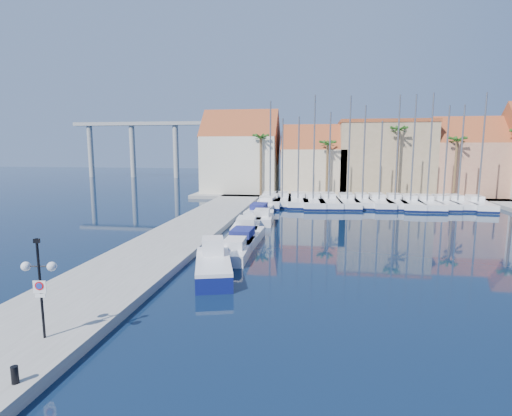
{
  "coord_description": "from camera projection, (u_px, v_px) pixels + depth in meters",
  "views": [
    {
      "loc": [
        2.55,
        -18.6,
        7.76
      ],
      "look_at": [
        -2.22,
        12.52,
        3.0
      ],
      "focal_mm": 28.0,
      "sensor_mm": 36.0,
      "label": 1
    }
  ],
  "objects": [
    {
      "name": "palm_1",
      "position": [
        328.0,
        145.0,
        58.96
      ],
      "size": [
        2.6,
        2.6,
        9.15
      ],
      "color": "brown",
      "rests_on": "shore_north"
    },
    {
      "name": "shore_north",
      "position": [
        363.0,
        194.0,
        65.1
      ],
      "size": [
        54.0,
        16.0,
        0.5
      ],
      "primitive_type": "cube",
      "color": "gray",
      "rests_on": "ground"
    },
    {
      "name": "sailboat_7",
      "position": [
        378.0,
        202.0,
        53.57
      ],
      "size": [
        3.23,
        10.03,
        11.2
      ],
      "rotation": [
        0.0,
        0.0,
        0.06
      ],
      "color": "white",
      "rests_on": "ground"
    },
    {
      "name": "palm_2",
      "position": [
        399.0,
        132.0,
        57.18
      ],
      "size": [
        2.6,
        2.6,
        11.15
      ],
      "color": "brown",
      "rests_on": "shore_north"
    },
    {
      "name": "motorboat_west_0",
      "position": [
        236.0,
        249.0,
        28.76
      ],
      "size": [
        2.11,
        6.16,
        1.4
      ],
      "rotation": [
        0.0,
        0.0,
        0.02
      ],
      "color": "white",
      "rests_on": "ground"
    },
    {
      "name": "palm_0",
      "position": [
        261.0,
        139.0,
        60.31
      ],
      "size": [
        2.6,
        2.6,
        10.15
      ],
      "color": "brown",
      "rests_on": "shore_north"
    },
    {
      "name": "building_2",
      "position": [
        384.0,
        157.0,
        63.75
      ],
      "size": [
        14.2,
        10.2,
        11.5
      ],
      "color": "#9E8861",
      "rests_on": "shore_north"
    },
    {
      "name": "quay_west",
      "position": [
        180.0,
        236.0,
        34.22
      ],
      "size": [
        6.0,
        77.0,
        0.5
      ],
      "primitive_type": "cube",
      "color": "gray",
      "rests_on": "ground"
    },
    {
      "name": "sailboat_8",
      "position": [
        394.0,
        202.0,
        53.3
      ],
      "size": [
        3.0,
        9.43,
        14.47
      ],
      "rotation": [
        0.0,
        0.0,
        -0.06
      ],
      "color": "white",
      "rests_on": "ground"
    },
    {
      "name": "motorboat_west_5",
      "position": [
        269.0,
        203.0,
        53.19
      ],
      "size": [
        2.99,
        7.53,
        1.4
      ],
      "rotation": [
        0.0,
        0.0,
        -0.09
      ],
      "color": "white",
      "rests_on": "ground"
    },
    {
      "name": "sailboat_2",
      "position": [
        298.0,
        200.0,
        55.06
      ],
      "size": [
        3.36,
        10.52,
        11.86
      ],
      "rotation": [
        0.0,
        0.0,
        0.06
      ],
      "color": "white",
      "rests_on": "ground"
    },
    {
      "name": "building_1",
      "position": [
        314.0,
        163.0,
        64.57
      ],
      "size": [
        10.3,
        8.0,
        11.0
      ],
      "color": "#CDB391",
      "rests_on": "shore_north"
    },
    {
      "name": "sailboat_4",
      "position": [
        328.0,
        201.0,
        54.28
      ],
      "size": [
        3.62,
        11.12,
        12.36
      ],
      "rotation": [
        0.0,
        0.0,
        0.07
      ],
      "color": "white",
      "rests_on": "ground"
    },
    {
      "name": "motorboat_west_2",
      "position": [
        247.0,
        225.0,
        37.65
      ],
      "size": [
        2.88,
        7.45,
        1.4
      ],
      "rotation": [
        0.0,
        0.0,
        0.08
      ],
      "color": "white",
      "rests_on": "ground"
    },
    {
      "name": "sailboat_1",
      "position": [
        282.0,
        200.0,
        55.4
      ],
      "size": [
        3.12,
        9.69,
        11.65
      ],
      "rotation": [
        0.0,
        0.0,
        0.06
      ],
      "color": "white",
      "rests_on": "ground"
    },
    {
      "name": "sailboat_9",
      "position": [
        410.0,
        203.0,
        52.41
      ],
      "size": [
        3.19,
        9.95,
        14.41
      ],
      "rotation": [
        0.0,
        0.0,
        -0.06
      ],
      "color": "white",
      "rests_on": "ground"
    },
    {
      "name": "building_0",
      "position": [
        241.0,
        155.0,
        66.18
      ],
      "size": [
        12.3,
        9.0,
        13.5
      ],
      "color": "beige",
      "rests_on": "shore_north"
    },
    {
      "name": "motorboat_west_3",
      "position": [
        262.0,
        217.0,
        42.21
      ],
      "size": [
        2.57,
        6.87,
        1.4
      ],
      "rotation": [
        0.0,
        0.0,
        0.06
      ],
      "color": "white",
      "rests_on": "ground"
    },
    {
      "name": "building_3",
      "position": [
        466.0,
        160.0,
        61.04
      ],
      "size": [
        10.3,
        8.0,
        12.0
      ],
      "color": "tan",
      "rests_on": "shore_north"
    },
    {
      "name": "sailboat_12",
      "position": [
        456.0,
        203.0,
        52.41
      ],
      "size": [
        2.43,
        8.94,
        13.14
      ],
      "rotation": [
        0.0,
        0.0,
        0.01
      ],
      "color": "white",
      "rests_on": "ground"
    },
    {
      "name": "sailboat_11",
      "position": [
        442.0,
        203.0,
        52.2
      ],
      "size": [
        2.47,
        8.51,
        13.03
      ],
      "rotation": [
        0.0,
        0.0,
        0.03
      ],
      "color": "white",
      "rests_on": "ground"
    },
    {
      "name": "sailboat_3",
      "position": [
        313.0,
        201.0,
        54.18
      ],
      "size": [
        3.54,
        10.86,
        14.56
      ],
      "rotation": [
        0.0,
        0.0,
        0.07
      ],
      "color": "white",
      "rests_on": "ground"
    },
    {
      "name": "sailboat_13",
      "position": [
        476.0,
        204.0,
        51.42
      ],
      "size": [
        2.94,
        9.22,
        14.51
      ],
      "rotation": [
        0.0,
        0.0,
        -0.06
      ],
      "color": "white",
      "rests_on": "ground"
    },
    {
      "name": "fishing_boat",
      "position": [
        213.0,
        265.0,
        24.32
      ],
      "size": [
        3.62,
        6.44,
        2.14
      ],
      "rotation": [
        0.0,
        0.0,
        0.27
      ],
      "color": "navy",
      "rests_on": "ground"
    },
    {
      "name": "bollard",
      "position": [
        15.0,
        375.0,
        12.38
      ],
      "size": [
        0.22,
        0.22,
        0.56
      ],
      "primitive_type": "cylinder",
      "color": "black",
      "rests_on": "quay_west"
    },
    {
      "name": "sailboat_5",
      "position": [
        347.0,
        201.0,
        53.74
      ],
      "size": [
        3.17,
        10.19,
        14.38
      ],
      "rotation": [
        0.0,
        0.0,
        0.05
      ],
      "color": "white",
      "rests_on": "ground"
    },
    {
      "name": "motorboat_west_6",
      "position": [
        277.0,
        199.0,
        57.05
      ],
      "size": [
        2.82,
        7.01,
        1.4
      ],
      "rotation": [
        0.0,
        0.0,
        -0.09
      ],
      "color": "white",
      "rests_on": "ground"
    },
    {
      "name": "ground",
      "position": [
        262.0,
        306.0,
        19.72
      ],
      "size": [
        260.0,
        260.0,
        0.0
      ],
      "primitive_type": "plane",
      "color": "black",
      "rests_on": "ground"
    },
    {
      "name": "sailboat_6",
      "position": [
        362.0,
        201.0,
        53.85
      ],
      "size": [
        2.34,
        8.81,
        13.21
      ],
      "rotation": [
        0.0,
        0.0,
        0.0
      ],
      "color": "white",
      "rests_on": "ground"
    },
    {
      "name": "viaduct",
      "position": [
        157.0,
        138.0,
        104.18
      ],
      "size": [
        48.0,
        2.2,
        14.45
      ],
      "color": "#9E9E99",
      "rests_on": "ground"
    },
    {
      "name": "motorboat_west_1",
      "position": [
        244.0,
        238.0,
        32.41
      ],
      "size": [
        2.51,
        7.16,
        1.4
      ],
      "rotation": [
        0.0,
        0.0,
        -0.03
      ],
      "color": "white",
      "rests_on": "ground"
    },
    {
      "name": "palm_3",
      "position": [
        457.0,
        142.0,
        56.19
      ],
      "size": [
        2.6,
        2.6,
        9.65
      ],
      "color": "brown",
      "rests_on": "shore_north"
    },
    {
      "name": "sailboat_0",
      "position": [
        270.0,
        201.0,
        54.82
      ],
      "size": [
        3.56,
        11.38,
        13.84
      ],
      "rotation": [
        0.0,
        0.0,
        0.05
      ],
      "color": "white",
      "rests_on": "ground"
    },
    {
      "name": "lamp_post",
      "position": [
        39.0,
        273.0,
        15.01
      ],
      "size": [
        1.33,
        0.49,
        3.93
      ],
      "rotation": [
        0.0,
        0.0,
        0.14
      ],
      "color": "black",
      "rests_on": "quay_west"
    },
    {
      "name": "motorboat_west_4",
      "position": [
        260.0,
        210.0,
        46.78
      ],
      "size": [
        2.7,
        7.58,
        1.4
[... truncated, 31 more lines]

